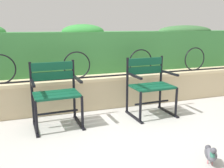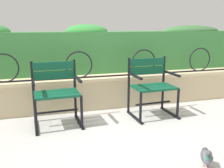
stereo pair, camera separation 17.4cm
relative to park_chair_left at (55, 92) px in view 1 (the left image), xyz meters
The scene contains 7 objects.
ground_plane 0.89m from the park_chair_left, 19.33° to the right, with size 60.00×60.00×0.00m, color #B7B5AF.
stone_wall 0.93m from the park_chair_left, 37.21° to the left, with size 6.34×0.41×0.51m.
iron_arch_fence 0.69m from the park_chair_left, 46.99° to the left, with size 5.82×0.02×0.42m.
hedge_row 1.28m from the park_chair_left, 52.01° to the left, with size 6.21×0.45×0.83m.
park_chair_left is the anchor object (origin of this frame).
park_chair_right 1.38m from the park_chair_left, ahead, with size 0.65×0.55×0.85m.
pigeon_near_chairs 2.00m from the park_chair_left, 49.79° to the right, with size 0.20×0.27×0.22m.
Camera 1 is at (-1.07, -2.99, 1.31)m, focal length 40.06 mm.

